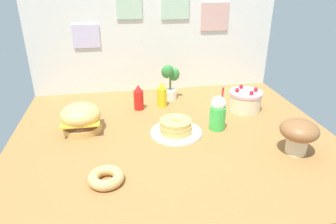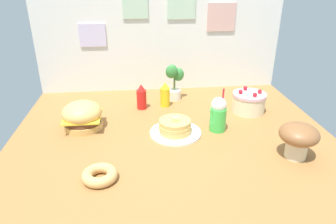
# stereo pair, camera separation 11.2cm
# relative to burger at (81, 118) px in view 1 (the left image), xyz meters

# --- Properties ---
(ground_plane) EXTENTS (2.02, 1.71, 0.02)m
(ground_plane) POSITION_rel_burger_xyz_m (0.57, -0.16, -0.10)
(ground_plane) COLOR #9E6B38
(back_wall) EXTENTS (2.02, 0.04, 0.94)m
(back_wall) POSITION_rel_burger_xyz_m (0.57, 0.69, 0.39)
(back_wall) COLOR silver
(back_wall) RESTS_ON ground_plane
(burger) EXTENTS (0.26, 0.26, 0.18)m
(burger) POSITION_rel_burger_xyz_m (0.00, 0.00, 0.00)
(burger) COLOR #DBA859
(burger) RESTS_ON ground_plane
(pancake_stack) EXTENTS (0.33, 0.33, 0.11)m
(pancake_stack) POSITION_rel_burger_xyz_m (0.59, -0.15, -0.05)
(pancake_stack) COLOR white
(pancake_stack) RESTS_ON ground_plane
(layer_cake) EXTENTS (0.24, 0.24, 0.18)m
(layer_cake) POSITION_rel_burger_xyz_m (1.17, 0.13, -0.01)
(layer_cake) COLOR beige
(layer_cake) RESTS_ON ground_plane
(ketchup_bottle) EXTENTS (0.07, 0.07, 0.19)m
(ketchup_bottle) POSITION_rel_burger_xyz_m (0.39, 0.28, 0.00)
(ketchup_bottle) COLOR red
(ketchup_bottle) RESTS_ON ground_plane
(mustard_bottle) EXTENTS (0.07, 0.07, 0.19)m
(mustard_bottle) POSITION_rel_burger_xyz_m (0.57, 0.31, 0.00)
(mustard_bottle) COLOR yellow
(mustard_bottle) RESTS_ON ground_plane
(cream_soda_cup) EXTENTS (0.11, 0.11, 0.29)m
(cream_soda_cup) POSITION_rel_burger_xyz_m (0.87, -0.12, 0.03)
(cream_soda_cup) COLOR green
(cream_soda_cup) RESTS_ON ground_plane
(donut_pink_glaze) EXTENTS (0.18, 0.18, 0.05)m
(donut_pink_glaze) POSITION_rel_burger_xyz_m (0.16, -0.58, -0.06)
(donut_pink_glaze) COLOR tan
(donut_pink_glaze) RESTS_ON ground_plane
(potted_plant) EXTENTS (0.14, 0.11, 0.29)m
(potted_plant) POSITION_rel_burger_xyz_m (0.66, 0.44, 0.07)
(potted_plant) COLOR white
(potted_plant) RESTS_ON ground_plane
(mushroom_stool) EXTENTS (0.21, 0.21, 0.20)m
(mushroom_stool) POSITION_rel_burger_xyz_m (1.22, -0.48, 0.04)
(mushroom_stool) COLOR beige
(mushroom_stool) RESTS_ON ground_plane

